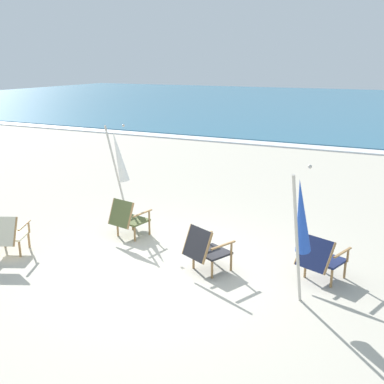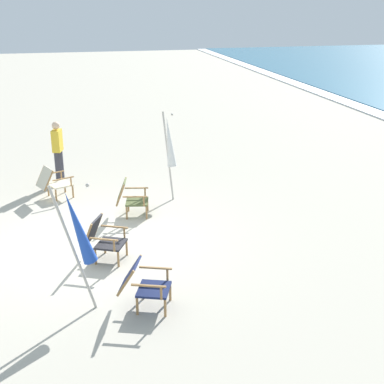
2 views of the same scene
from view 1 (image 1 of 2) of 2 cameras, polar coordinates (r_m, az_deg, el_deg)
name	(u,v)px [view 1 (image 1 of 2)]	position (r m, az deg, el deg)	size (l,w,h in m)	color
ground_plane	(162,270)	(7.73, -3.79, -9.82)	(80.00, 80.00, 0.00)	#B7AF9E
sea	(359,104)	(39.07, 20.47, 10.39)	(80.00, 40.00, 0.10)	#2D6684
surf_band	(309,147)	(19.08, 14.61, 5.61)	(80.00, 1.10, 0.06)	white
beach_chair_back_right	(6,234)	(8.73, -22.51, -4.94)	(0.83, 0.92, 0.78)	beige
beach_chair_back_left	(128,217)	(8.97, -8.16, -3.21)	(0.70, 0.79, 0.81)	#515B33
beach_chair_front_right	(206,248)	(7.46, 1.73, -7.16)	(0.81, 0.87, 0.81)	#28282D
beach_chair_far_center	(321,257)	(7.45, 16.05, -7.94)	(0.80, 0.92, 0.77)	#19234C
umbrella_furled_white	(119,157)	(10.05, -9.30, 4.43)	(0.53, 0.36, 2.09)	#B7B2A8
umbrella_furled_blue	(301,218)	(6.31, 13.69, -3.20)	(0.31, 0.67, 2.06)	#B7B2A8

